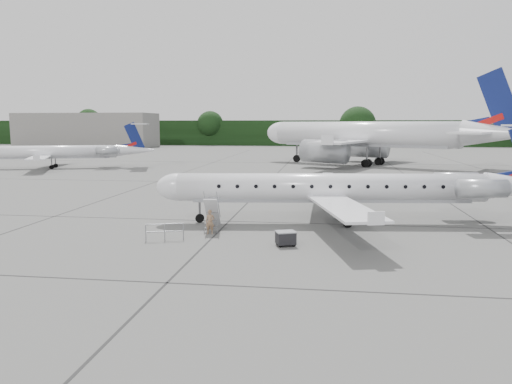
# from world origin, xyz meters

# --- Properties ---
(ground) EXTENTS (320.00, 320.00, 0.00)m
(ground) POSITION_xyz_m (0.00, 0.00, 0.00)
(ground) COLOR #555553
(ground) RESTS_ON ground
(treeline) EXTENTS (260.00, 4.00, 8.00)m
(treeline) POSITION_xyz_m (0.00, 130.00, 4.00)
(treeline) COLOR black
(treeline) RESTS_ON ground
(terminal_building) EXTENTS (40.00, 14.00, 10.00)m
(terminal_building) POSITION_xyz_m (-70.00, 110.00, 5.00)
(terminal_building) COLOR slate
(terminal_building) RESTS_ON ground
(main_regional_jet) EXTENTS (29.34, 22.68, 6.98)m
(main_regional_jet) POSITION_xyz_m (0.82, 4.47, 3.49)
(main_regional_jet) COLOR silver
(main_regional_jet) RESTS_ON ground
(airstair) EXTENTS (1.14, 2.55, 2.19)m
(airstair) POSITION_xyz_m (-6.87, 1.28, 1.09)
(airstair) COLOR silver
(airstair) RESTS_ON ground
(passenger) EXTENTS (0.59, 0.41, 1.55)m
(passenger) POSITION_xyz_m (-6.71, -0.10, 0.77)
(passenger) COLOR #88674A
(passenger) RESTS_ON ground
(safety_railing) EXTENTS (2.10, 0.80, 1.00)m
(safety_railing) POSITION_xyz_m (-8.97, -2.23, 0.50)
(safety_railing) COLOR gray
(safety_railing) RESTS_ON ground
(baggage_cart) EXTENTS (1.28, 1.16, 0.90)m
(baggage_cart) POSITION_xyz_m (-1.73, -2.52, 0.45)
(baggage_cart) COLOR black
(baggage_cart) RESTS_ON ground
(bg_narrowbody) EXTENTS (49.36, 44.71, 14.51)m
(bg_narrowbody) POSITION_xyz_m (6.35, 54.50, 7.25)
(bg_narrowbody) COLOR silver
(bg_narrowbody) RESTS_ON ground
(bg_regional_left) EXTENTS (31.64, 26.73, 7.09)m
(bg_regional_left) POSITION_xyz_m (-42.68, 42.01, 3.54)
(bg_regional_left) COLOR silver
(bg_regional_left) RESTS_ON ground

